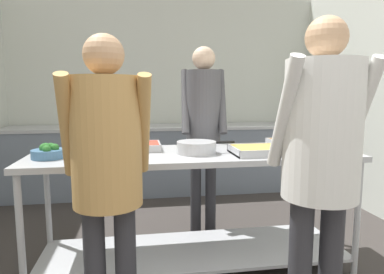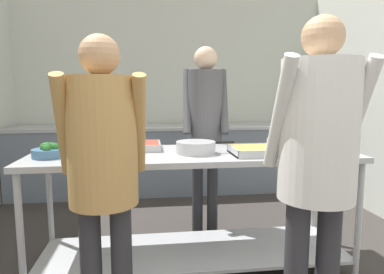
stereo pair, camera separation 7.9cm
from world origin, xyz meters
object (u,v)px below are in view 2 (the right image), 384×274
at_px(guest_serving_right, 103,155).
at_px(water_bottle, 222,116).
at_px(broccoli_bowl, 48,152).
at_px(serving_tray_roast, 136,146).
at_px(plate_stack, 85,155).
at_px(serving_tray_vegetables, 298,143).
at_px(serving_tray_greens, 258,151).
at_px(cook_behind_counter, 205,118).
at_px(guest_serving_left, 318,148).
at_px(sauce_pan, 196,147).

height_order(guest_serving_right, water_bottle, guest_serving_right).
height_order(broccoli_bowl, serving_tray_roast, broccoli_bowl).
relative_size(broccoli_bowl, plate_stack, 0.98).
xyz_separation_m(serving_tray_vegetables, guest_serving_right, (-1.46, -0.81, 0.08)).
distance_m(serving_tray_greens, cook_behind_counter, 0.84).
xyz_separation_m(broccoli_bowl, serving_tray_vegetables, (1.90, 0.25, -0.02)).
xyz_separation_m(serving_tray_roast, guest_serving_left, (0.95, -1.01, 0.13)).
bearing_deg(plate_stack, serving_tray_roast, 45.14).
relative_size(serving_tray_roast, guest_serving_right, 0.23).
bearing_deg(guest_serving_left, sauce_pan, 123.22).
relative_size(serving_tray_vegetables, water_bottle, 1.68).
xyz_separation_m(serving_tray_roast, sauce_pan, (0.43, -0.23, 0.02)).
relative_size(guest_serving_left, cook_behind_counter, 0.98).
bearing_deg(guest_serving_right, serving_tray_roast, 79.56).
bearing_deg(guest_serving_right, cook_behind_counter, 58.99).
bearing_deg(water_bottle, broccoli_bowl, -128.78).
xyz_separation_m(serving_tray_vegetables, guest_serving_left, (-0.37, -1.01, 0.13)).
distance_m(cook_behind_counter, water_bottle, 1.43).
distance_m(plate_stack, serving_tray_roast, 0.47).
xyz_separation_m(plate_stack, serving_tray_vegetables, (1.64, 0.33, -0.00)).
height_order(plate_stack, serving_tray_greens, plate_stack).
xyz_separation_m(serving_tray_greens, serving_tray_vegetables, (0.45, 0.32, -0.00)).
height_order(serving_tray_greens, cook_behind_counter, cook_behind_counter).
bearing_deg(serving_tray_greens, serving_tray_roast, 159.68).
height_order(plate_stack, guest_serving_right, guest_serving_right).
xyz_separation_m(sauce_pan, guest_serving_right, (-0.58, -0.59, 0.06)).
bearing_deg(serving_tray_vegetables, broccoli_bowl, -172.63).
relative_size(guest_serving_left, guest_serving_right, 1.05).
height_order(serving_tray_roast, cook_behind_counter, cook_behind_counter).
relative_size(sauce_pan, guest_serving_left, 0.25).
relative_size(plate_stack, cook_behind_counter, 0.13).
xyz_separation_m(plate_stack, guest_serving_left, (1.28, -0.68, 0.13)).
height_order(plate_stack, water_bottle, water_bottle).
height_order(broccoli_bowl, serving_tray_greens, broccoli_bowl).
bearing_deg(serving_tray_greens, broccoli_bowl, 177.09).
bearing_deg(cook_behind_counter, water_bottle, 71.31).
bearing_deg(serving_tray_greens, sauce_pan, 167.58).
bearing_deg(guest_serving_right, water_bottle, 65.02).
bearing_deg(broccoli_bowl, serving_tray_greens, -2.91).
xyz_separation_m(serving_tray_roast, guest_serving_right, (-0.15, -0.81, 0.08)).
relative_size(broccoli_bowl, guest_serving_left, 0.13).
distance_m(plate_stack, water_bottle, 2.56).
relative_size(serving_tray_greens, serving_tray_vegetables, 0.84).
xyz_separation_m(plate_stack, water_bottle, (1.40, 2.14, 0.10)).
distance_m(broccoli_bowl, cook_behind_counter, 1.40).
relative_size(broccoli_bowl, serving_tray_vegetables, 0.48).
height_order(broccoli_bowl, guest_serving_left, guest_serving_left).
bearing_deg(guest_serving_right, serving_tray_greens, 25.88).
bearing_deg(serving_tray_vegetables, guest_serving_left, -109.98).
distance_m(guest_serving_left, water_bottle, 2.83).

